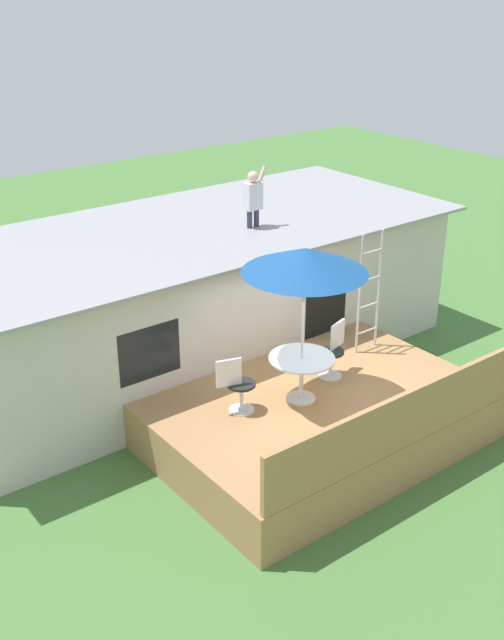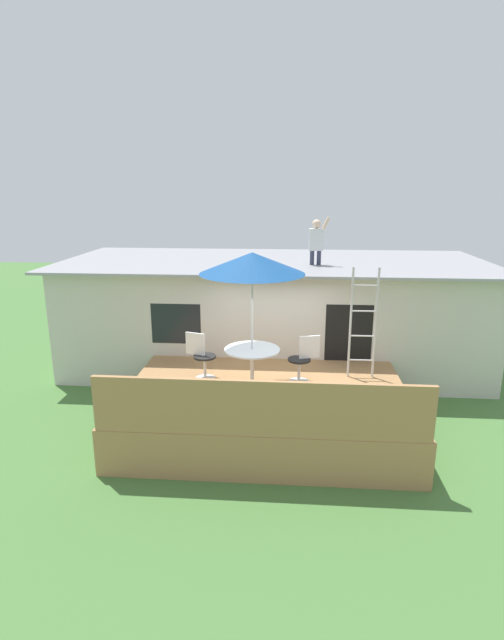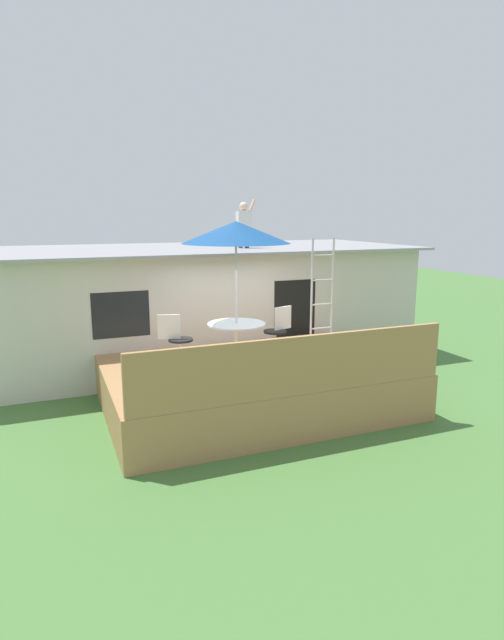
% 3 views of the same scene
% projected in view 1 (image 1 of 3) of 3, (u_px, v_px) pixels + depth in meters
% --- Properties ---
extents(ground_plane, '(40.00, 40.00, 0.00)m').
position_uv_depth(ground_plane, '(313.00, 436.00, 12.60)').
color(ground_plane, '#477538').
extents(house, '(10.50, 4.50, 2.69)m').
position_uv_depth(house, '(190.00, 295.00, 14.63)').
color(house, beige).
rests_on(house, ground).
extents(deck, '(5.22, 3.85, 0.80)m').
position_uv_depth(deck, '(314.00, 416.00, 12.43)').
color(deck, '#A87A4C').
rests_on(deck, ground).
extents(deck_railing, '(5.12, 0.08, 0.90)m').
position_uv_depth(deck_railing, '(405.00, 420.00, 10.73)').
color(deck_railing, '#A87A4C').
rests_on(deck_railing, deck).
extents(patio_table, '(1.04, 1.04, 0.74)m').
position_uv_depth(patio_table, '(302.00, 366.00, 11.90)').
color(patio_table, silver).
rests_on(patio_table, deck).
extents(patio_umbrella, '(1.90, 1.90, 2.54)m').
position_uv_depth(patio_umbrella, '(305.00, 260.00, 11.17)').
color(patio_umbrella, silver).
rests_on(patio_umbrella, deck).
extents(step_ladder, '(0.52, 0.04, 2.20)m').
position_uv_depth(step_ladder, '(369.00, 292.00, 13.32)').
color(step_ladder, silver).
rests_on(step_ladder, deck).
extents(person_figure, '(0.47, 0.20, 1.11)m').
position_uv_depth(person_figure, '(253.00, 195.00, 13.89)').
color(person_figure, '#33384C').
rests_on(person_figure, house).
extents(patio_chair_left, '(0.61, 0.44, 0.92)m').
position_uv_depth(patio_chair_left, '(237.00, 385.00, 11.62)').
color(patio_chair_left, silver).
rests_on(patio_chair_left, deck).
extents(patio_chair_right, '(0.61, 0.44, 0.92)m').
position_uv_depth(patio_chair_right, '(333.00, 350.00, 12.69)').
color(patio_chair_right, silver).
rests_on(patio_chair_right, deck).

